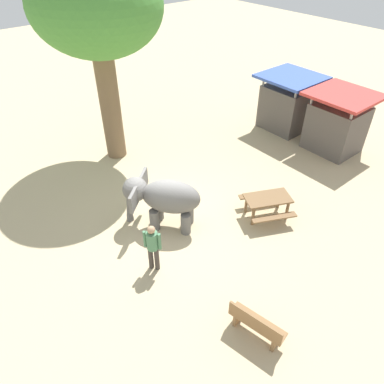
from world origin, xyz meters
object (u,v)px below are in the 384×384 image
(person_handler, at_px, (153,245))
(picnic_table_near, at_px, (267,202))
(wooden_bench, at_px, (256,324))
(shade_tree_main, at_px, (96,9))
(market_stall_red, at_px, (336,125))
(market_stall_blue, at_px, (287,105))
(elephant, at_px, (163,198))

(person_handler, relative_size, picnic_table_near, 0.81)
(wooden_bench, bearing_deg, picnic_table_near, 116.08)
(shade_tree_main, xyz_separation_m, market_stall_red, (5.53, 7.47, -4.52))
(shade_tree_main, height_order, market_stall_blue, shade_tree_main)
(picnic_table_near, bearing_deg, market_stall_red, -142.11)
(market_stall_blue, bearing_deg, elephant, -77.17)
(wooden_bench, bearing_deg, elephant, 159.88)
(person_handler, xyz_separation_m, wooden_bench, (3.30, 0.66, -0.48))
(elephant, height_order, picnic_table_near, elephant)
(market_stall_blue, xyz_separation_m, market_stall_red, (2.60, 0.00, 0.00))
(market_stall_red, bearing_deg, market_stall_blue, 180.00)
(person_handler, distance_m, wooden_bench, 3.40)
(market_stall_red, bearing_deg, person_handler, -86.09)
(wooden_bench, bearing_deg, shade_tree_main, 157.94)
(wooden_bench, relative_size, market_stall_red, 0.58)
(shade_tree_main, xyz_separation_m, wooden_bench, (9.50, -1.68, -5.19))
(wooden_bench, bearing_deg, market_stall_red, 101.42)
(elephant, height_order, market_stall_blue, market_stall_blue)
(elephant, bearing_deg, market_stall_blue, -117.45)
(person_handler, bearing_deg, wooden_bench, -115.93)
(market_stall_blue, bearing_deg, picnic_table_near, -55.98)
(shade_tree_main, bearing_deg, person_handler, -20.71)
(elephant, relative_size, picnic_table_near, 1.19)
(market_stall_blue, relative_size, market_stall_red, 1.00)
(elephant, relative_size, person_handler, 1.47)
(shade_tree_main, xyz_separation_m, picnic_table_near, (6.70, 1.89, -5.08))
(shade_tree_main, relative_size, wooden_bench, 5.16)
(market_stall_red, bearing_deg, wooden_bench, -66.56)
(person_handler, height_order, wooden_bench, person_handler)
(picnic_table_near, relative_size, market_stall_red, 0.79)
(elephant, height_order, shade_tree_main, shade_tree_main)
(elephant, distance_m, market_stall_red, 8.52)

